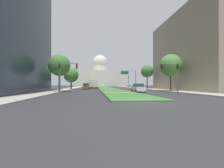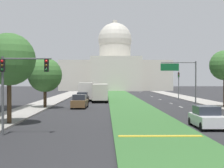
# 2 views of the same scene
# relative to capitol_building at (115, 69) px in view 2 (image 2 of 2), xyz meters

# --- Properties ---
(ground_plane) EXTENTS (260.00, 260.00, 0.00)m
(ground_plane) POSITION_rel_capitol_building_xyz_m (0.00, -57.25, -7.74)
(ground_plane) COLOR #2B2B2D
(grass_median) EXTENTS (5.79, 104.54, 0.14)m
(grass_median) POSITION_rel_capitol_building_xyz_m (0.00, -63.06, -7.67)
(grass_median) COLOR #386B33
(grass_median) RESTS_ON ground_plane
(median_curb_nose) EXTENTS (5.21, 0.50, 0.04)m
(median_curb_nose) POSITION_rel_capitol_building_xyz_m (0.00, -102.43, -7.58)
(median_curb_nose) COLOR gold
(median_curb_nose) RESTS_ON grass_median
(lane_dashes_right) EXTENTS (0.16, 77.21, 0.01)m
(lane_dashes_right) POSITION_rel_capitol_building_xyz_m (6.78, -64.98, -7.73)
(lane_dashes_right) COLOR silver
(lane_dashes_right) RESTS_ON ground_plane
(sidewalk_left) EXTENTS (4.00, 104.54, 0.15)m
(sidewalk_left) POSITION_rel_capitol_building_xyz_m (-12.66, -68.86, -7.66)
(sidewalk_left) COLOR #9E9991
(sidewalk_left) RESTS_ON ground_plane
(sidewalk_right) EXTENTS (4.00, 104.54, 0.15)m
(sidewalk_right) POSITION_rel_capitol_building_xyz_m (12.66, -68.86, -7.66)
(sidewalk_right) COLOR #9E9991
(sidewalk_right) RESTS_ON ground_plane
(capitol_building) EXTENTS (38.48, 26.17, 25.42)m
(capitol_building) POSITION_rel_capitol_building_xyz_m (0.00, 0.00, 0.00)
(capitol_building) COLOR beige
(capitol_building) RESTS_ON ground_plane
(traffic_light_near_left) EXTENTS (3.34, 0.35, 5.20)m
(traffic_light_near_left) POSITION_rel_capitol_building_xyz_m (-9.31, -101.00, -3.94)
(traffic_light_near_left) COLOR #515456
(traffic_light_near_left) RESTS_ON ground_plane
(traffic_light_far_right) EXTENTS (0.28, 0.35, 5.20)m
(traffic_light_far_right) POSITION_rel_capitol_building_xyz_m (10.16, -60.67, -4.42)
(traffic_light_far_right) COLOR #515456
(traffic_light_far_right) RESTS_ON ground_plane
(overhead_guide_sign) EXTENTS (5.50, 0.20, 6.50)m
(overhead_guide_sign) POSITION_rel_capitol_building_xyz_m (8.32, -71.89, -3.09)
(overhead_guide_sign) COLOR #515456
(overhead_guide_sign) RESTS_ON ground_plane
(street_tree_left_near) EXTENTS (4.27, 4.27, 7.45)m
(street_tree_left_near) POSITION_rel_capitol_building_xyz_m (-11.21, -95.76, -2.44)
(street_tree_left_near) COLOR #4C3823
(street_tree_left_near) RESTS_ON ground_plane
(street_tree_left_mid) EXTENTS (4.40, 4.40, 6.49)m
(street_tree_left_mid) POSITION_rel_capitol_building_xyz_m (-11.19, -79.68, -3.46)
(street_tree_left_mid) COLOR #4C3823
(street_tree_left_mid) RESTS_ON ground_plane
(sedan_lead_stopped) EXTENTS (1.95, 4.21, 1.66)m
(sedan_lead_stopped) POSITION_rel_capitol_building_xyz_m (4.29, -97.83, -6.95)
(sedan_lead_stopped) COLOR silver
(sedan_lead_stopped) RESTS_ON ground_plane
(sedan_midblock) EXTENTS (2.04, 4.41, 1.78)m
(sedan_midblock) POSITION_rel_capitol_building_xyz_m (-6.73, -79.71, -6.90)
(sedan_midblock) COLOR brown
(sedan_midblock) RESTS_ON ground_plane
(sedan_distant) EXTENTS (1.88, 4.14, 1.72)m
(sedan_distant) POSITION_rel_capitol_building_xyz_m (-7.03, -70.01, -6.93)
(sedan_distant) COLOR black
(sedan_distant) RESTS_ON ground_plane
(sedan_far_horizon) EXTENTS (1.86, 4.18, 1.86)m
(sedan_far_horizon) POSITION_rel_capitol_building_xyz_m (-4.40, -55.32, -6.88)
(sedan_far_horizon) COLOR #BCBCC1
(sedan_far_horizon) RESTS_ON ground_plane
(box_truck_delivery) EXTENTS (2.40, 6.40, 3.20)m
(box_truck_delivery) POSITION_rel_capitol_building_xyz_m (-6.81, -64.07, -6.06)
(box_truck_delivery) COLOR navy
(box_truck_delivery) RESTS_ON ground_plane
(city_bus) EXTENTS (2.62, 11.00, 2.95)m
(city_bus) POSITION_rel_capitol_building_xyz_m (-4.29, -65.45, -5.97)
(city_bus) COLOR beige
(city_bus) RESTS_ON ground_plane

